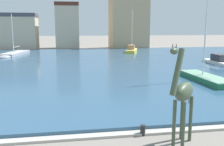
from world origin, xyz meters
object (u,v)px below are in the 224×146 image
sailboat_grey (13,55)px  sailboat_green (201,78)px  sailboat_white (224,63)px  mooring_bollard (143,130)px  giraffe_statue (183,94)px  sailboat_yellow (132,50)px

sailboat_grey → sailboat_green: size_ratio=1.02×
sailboat_white → mooring_bollard: (-15.84, -18.42, -0.25)m
giraffe_statue → sailboat_yellow: 38.95m
giraffe_statue → mooring_bollard: 2.69m
sailboat_yellow → sailboat_green: size_ratio=0.86×
sailboat_yellow → sailboat_white: sailboat_yellow is taller
sailboat_grey → mooring_bollard: (12.71, -34.72, -0.14)m
mooring_bollard → sailboat_grey: bearing=110.1°
sailboat_white → sailboat_grey: 32.87m
sailboat_grey → mooring_bollard: 36.97m
sailboat_yellow → sailboat_grey: sailboat_yellow is taller
sailboat_white → sailboat_green: bearing=-132.3°
giraffe_statue → sailboat_green: sailboat_green is taller
sailboat_yellow → sailboat_grey: (-21.19, -2.31, -0.20)m
sailboat_grey → mooring_bollard: sailboat_grey is taller
sailboat_yellow → mooring_bollard: sailboat_yellow is taller
sailboat_white → sailboat_grey: bearing=150.3°
giraffe_statue → sailboat_white: sailboat_white is taller
sailboat_green → mooring_bollard: size_ratio=19.16×
sailboat_yellow → sailboat_white: 20.01m
sailboat_yellow → sailboat_green: sailboat_green is taller
sailboat_green → giraffe_statue: bearing=-121.8°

